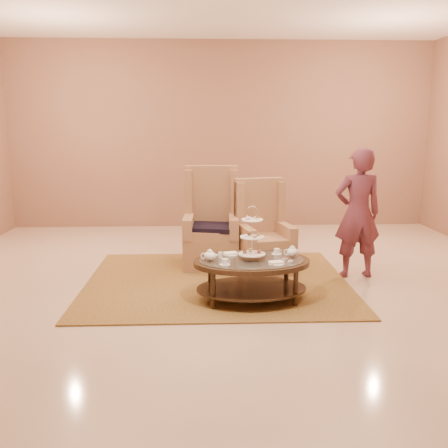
{
  "coord_description": "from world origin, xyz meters",
  "views": [
    {
      "loc": [
        -0.37,
        -5.62,
        1.97
      ],
      "look_at": [
        -0.12,
        0.2,
        0.8
      ],
      "focal_mm": 40.0,
      "sensor_mm": 36.0,
      "label": 1
    }
  ],
  "objects_px": {
    "person": "(358,213)",
    "armchair_right": "(263,240)",
    "armchair_left": "(211,232)",
    "tea_table": "(252,267)"
  },
  "relations": [
    {
      "from": "person",
      "to": "armchair_right",
      "type": "bearing_deg",
      "value": -19.27
    },
    {
      "from": "armchair_left",
      "to": "armchair_right",
      "type": "distance_m",
      "value": 0.76
    },
    {
      "from": "tea_table",
      "to": "person",
      "type": "bearing_deg",
      "value": 28.29
    },
    {
      "from": "person",
      "to": "tea_table",
      "type": "bearing_deg",
      "value": 27.87
    },
    {
      "from": "armchair_right",
      "to": "armchair_left",
      "type": "bearing_deg",
      "value": 144.66
    },
    {
      "from": "armchair_right",
      "to": "person",
      "type": "height_order",
      "value": "person"
    },
    {
      "from": "armchair_left",
      "to": "person",
      "type": "bearing_deg",
      "value": -16.45
    },
    {
      "from": "tea_table",
      "to": "person",
      "type": "xyz_separation_m",
      "value": [
        1.45,
        0.88,
        0.44
      ]
    },
    {
      "from": "tea_table",
      "to": "armchair_left",
      "type": "xyz_separation_m",
      "value": [
        -0.42,
        1.52,
        0.07
      ]
    },
    {
      "from": "armchair_left",
      "to": "armchair_right",
      "type": "xyz_separation_m",
      "value": [
        0.69,
        -0.3,
        -0.05
      ]
    }
  ]
}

